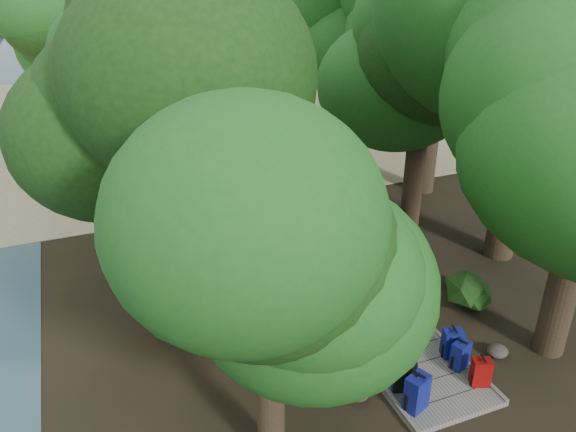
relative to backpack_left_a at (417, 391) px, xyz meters
name	(u,v)px	position (x,y,z in m)	size (l,w,h in m)	color
ground	(339,281)	(0.70, 4.49, -0.51)	(120.00, 120.00, 0.00)	black
sand_beach	(194,117)	(0.70, 20.49, -0.50)	(40.00, 22.00, 0.02)	tan
boardwalk	(322,260)	(0.70, 5.49, -0.45)	(2.00, 12.00, 0.12)	gray
backpack_left_a	(417,391)	(0.00, 0.00, 0.00)	(0.42, 0.29, 0.79)	navy
backpack_left_b	(404,372)	(0.05, 0.52, -0.02)	(0.41, 0.29, 0.75)	black
backpack_left_c	(374,342)	(-0.02, 1.50, -0.01)	(0.42, 0.30, 0.77)	navy
backpack_right_a	(481,371)	(1.47, 0.07, -0.08)	(0.35, 0.25, 0.62)	maroon
backpack_right_b	(460,354)	(1.41, 0.61, -0.07)	(0.36, 0.25, 0.64)	navy
backpack_right_c	(453,342)	(1.48, 0.96, -0.06)	(0.39, 0.28, 0.67)	navy
backpack_right_d	(424,317)	(1.47, 1.94, -0.10)	(0.38, 0.27, 0.58)	#2C3614
duffel_right_khaki	(402,304)	(1.36, 2.64, -0.19)	(0.40, 0.61, 0.40)	brown
duffel_right_black	(390,292)	(1.33, 3.10, -0.16)	(0.47, 0.74, 0.47)	black
suitcase_on_boardwalk	(373,331)	(0.19, 1.90, -0.08)	(0.40, 0.22, 0.62)	black
lone_suitcase_on_sand	(247,160)	(0.96, 12.72, -0.12)	(0.47, 0.27, 0.74)	black
hat_brown	(402,355)	(-0.02, 0.52, 0.42)	(0.40, 0.40, 0.12)	#51351E
hat_white	(378,324)	(0.02, 1.47, 0.44)	(0.35, 0.35, 0.12)	silver
kayak	(153,155)	(-2.16, 15.16, -0.34)	(0.67, 3.06, 0.31)	#AA2C0E
sun_lounger	(296,141)	(3.62, 14.37, -0.22)	(0.55, 1.72, 0.55)	silver
tree_right_b	(536,47)	(5.36, 4.10, 5.01)	(6.18, 6.18, 11.04)	black
tree_right_c	(422,97)	(3.85, 6.22, 3.49)	(4.63, 4.63, 8.01)	black
tree_right_d	(440,35)	(5.97, 8.64, 4.64)	(5.62, 5.62, 10.30)	black
tree_right_e	(359,65)	(4.60, 11.10, 3.42)	(4.37, 4.37, 7.86)	black
tree_right_f	(395,24)	(7.64, 13.86, 4.31)	(5.40, 5.40, 9.65)	black
tree_left_a	(269,295)	(-2.73, 0.09, 2.65)	(3.80, 3.80, 6.33)	black
tree_left_b	(145,143)	(-3.72, 4.03, 3.82)	(4.82, 4.82, 8.67)	black
tree_left_c	(159,118)	(-2.83, 8.12, 3.11)	(4.17, 4.17, 7.25)	black
tree_back_a	(155,11)	(-0.77, 19.87, 4.54)	(5.84, 5.84, 10.11)	black
tree_back_b	(231,14)	(2.90, 20.80, 4.16)	(5.23, 5.23, 9.34)	black
tree_back_c	(289,8)	(5.43, 19.73, 4.45)	(5.51, 5.51, 9.92)	black
tree_back_d	(71,54)	(-4.50, 18.79, 3.14)	(4.38, 4.38, 7.30)	black
palm_right_a	(341,84)	(3.80, 10.88, 2.87)	(3.96, 3.96, 6.76)	#184112
palm_right_b	(335,27)	(5.49, 14.90, 4.18)	(4.86, 4.86, 9.38)	#184112
palm_right_c	(262,51)	(3.21, 17.24, 3.02)	(4.44, 4.44, 7.07)	#184112
palm_left_a	(97,103)	(-4.14, 11.14, 2.89)	(4.28, 4.28, 6.81)	#184112
rock_left_a	(358,393)	(-0.79, 0.70, -0.39)	(0.45, 0.40, 0.25)	#4C473F
rock_left_b	(262,355)	(-2.08, 2.39, -0.41)	(0.39, 0.35, 0.22)	#4C473F
rock_left_c	(260,280)	(-1.21, 5.05, -0.38)	(0.47, 0.43, 0.26)	#4C473F
rock_left_d	(221,233)	(-1.40, 7.94, -0.44)	(0.28, 0.25, 0.15)	#4C473F
rock_right_a	(498,351)	(2.46, 0.70, -0.39)	(0.44, 0.39, 0.24)	#4C473F
rock_right_b	(455,281)	(3.26, 3.19, -0.37)	(0.52, 0.47, 0.29)	#4C473F
rock_right_c	(378,236)	(2.75, 6.11, -0.43)	(0.29, 0.27, 0.16)	#4C473F
rock_right_d	(366,193)	(3.87, 8.84, -0.38)	(0.49, 0.44, 0.27)	#4C473F
shrub_left_a	(311,361)	(-1.42, 1.45, -0.03)	(1.08, 1.08, 0.97)	#18531A
shrub_left_b	(256,266)	(-1.20, 5.40, -0.15)	(0.80, 0.80, 0.72)	#18531A
shrub_left_c	(183,206)	(-2.21, 9.28, -0.01)	(1.12, 1.12, 1.01)	#18531A
shrub_right_a	(468,291)	(2.92, 2.35, -0.04)	(1.05, 1.05, 0.95)	#18531A
shrub_right_b	(385,221)	(2.90, 6.03, 0.05)	(1.25, 1.25, 1.13)	#18531A
shrub_right_c	(326,178)	(2.93, 10.01, -0.13)	(0.86, 0.86, 0.77)	#18531A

